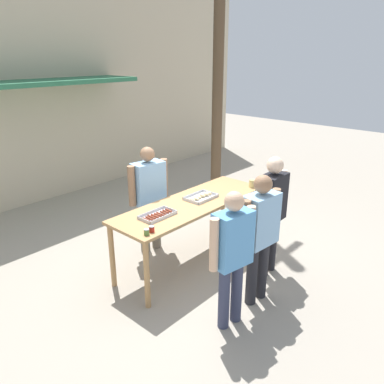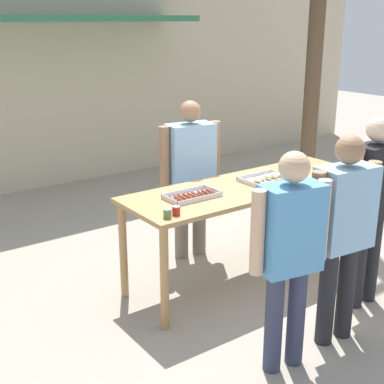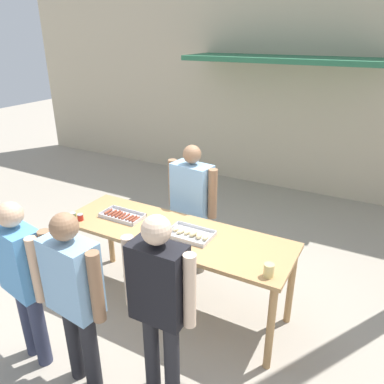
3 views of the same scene
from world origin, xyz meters
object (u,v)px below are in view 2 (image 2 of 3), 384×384
(person_customer_with_cup, at_px, (372,196))
(person_customer_waiting_in_line, at_px, (343,224))
(food_tray_buns, at_px, (265,179))
(person_server_behind_table, at_px, (190,168))
(condiment_jar_mustard, at_px, (167,213))
(beer_cup, at_px, (350,166))
(food_tray_sausages, at_px, (192,196))
(condiment_jar_ketchup, at_px, (176,211))
(person_customer_holding_hotdog, at_px, (290,246))

(person_customer_with_cup, xyz_separation_m, person_customer_waiting_in_line, (-0.65, -0.22, -0.03))
(food_tray_buns, distance_m, person_customer_waiting_in_line, 1.27)
(food_tray_buns, xyz_separation_m, person_server_behind_table, (-0.37, 0.71, 0.01))
(food_tray_buns, bearing_deg, condiment_jar_mustard, -167.52)
(condiment_jar_mustard, height_order, beer_cup, beer_cup)
(food_tray_buns, bearing_deg, person_server_behind_table, 117.48)
(food_tray_buns, bearing_deg, food_tray_sausages, 179.94)
(condiment_jar_ketchup, bearing_deg, condiment_jar_mustard, -171.82)
(person_server_behind_table, distance_m, person_customer_waiting_in_line, 1.93)
(food_tray_sausages, bearing_deg, person_customer_waiting_in_line, -68.14)
(food_tray_buns, relative_size, person_customer_holding_hotdog, 0.28)
(person_server_behind_table, height_order, person_customer_holding_hotdog, person_server_behind_table)
(condiment_jar_ketchup, height_order, person_customer_holding_hotdog, person_customer_holding_hotdog)
(food_tray_buns, height_order, person_server_behind_table, person_server_behind_table)
(condiment_jar_mustard, relative_size, beer_cup, 0.63)
(condiment_jar_mustard, height_order, person_server_behind_table, person_server_behind_table)
(food_tray_sausages, relative_size, person_customer_holding_hotdog, 0.29)
(beer_cup, bearing_deg, person_customer_with_cup, -130.65)
(food_tray_sausages, height_order, person_server_behind_table, person_server_behind_table)
(person_customer_waiting_in_line, bearing_deg, condiment_jar_ketchup, -42.52)
(condiment_jar_mustard, relative_size, person_customer_waiting_in_line, 0.05)
(food_tray_sausages, height_order, person_customer_with_cup, person_customer_with_cup)
(food_tray_sausages, relative_size, condiment_jar_ketchup, 6.35)
(condiment_jar_ketchup, relative_size, person_customer_waiting_in_line, 0.05)
(condiment_jar_ketchup, bearing_deg, person_customer_with_cup, -25.83)
(person_customer_holding_hotdog, relative_size, person_customer_with_cup, 0.96)
(food_tray_buns, xyz_separation_m, person_customer_with_cup, (0.28, -0.99, 0.04))
(beer_cup, bearing_deg, person_customer_waiting_in_line, -143.26)
(food_tray_sausages, bearing_deg, beer_cup, -8.97)
(food_tray_sausages, bearing_deg, food_tray_buns, -0.06)
(food_tray_buns, height_order, beer_cup, beer_cup)
(food_tray_sausages, distance_m, person_customer_holding_hotdog, 1.24)
(beer_cup, distance_m, person_customer_waiting_in_line, 1.58)
(food_tray_sausages, relative_size, person_customer_with_cup, 0.28)
(person_customer_holding_hotdog, distance_m, person_customer_waiting_in_line, 0.57)
(person_customer_with_cup, height_order, person_customer_waiting_in_line, person_customer_with_cup)
(food_tray_buns, bearing_deg, condiment_jar_ketchup, -167.20)
(food_tray_sausages, distance_m, person_customer_waiting_in_line, 1.31)
(condiment_jar_mustard, xyz_separation_m, person_customer_waiting_in_line, (0.93, -0.93, -0.01))
(beer_cup, bearing_deg, food_tray_buns, 162.85)
(food_tray_buns, relative_size, condiment_jar_mustard, 6.11)
(condiment_jar_mustard, relative_size, condiment_jar_ketchup, 1.00)
(person_customer_holding_hotdog, relative_size, person_customer_waiting_in_line, 0.98)
(beer_cup, xyz_separation_m, person_server_behind_table, (-1.26, 0.98, -0.03))
(person_customer_waiting_in_line, bearing_deg, beer_cup, -137.44)
(beer_cup, distance_m, person_customer_with_cup, 0.95)
(condiment_jar_mustard, height_order, person_customer_waiting_in_line, person_customer_waiting_in_line)
(beer_cup, height_order, person_server_behind_table, person_server_behind_table)
(food_tray_sausages, relative_size, person_server_behind_table, 0.29)
(beer_cup, height_order, person_customer_holding_hotdog, person_customer_holding_hotdog)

